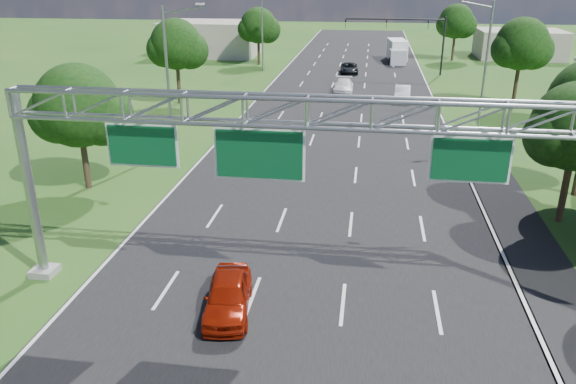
% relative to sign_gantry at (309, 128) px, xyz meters
% --- Properties ---
extents(ground, '(220.00, 220.00, 0.00)m').
position_rel_sign_gantry_xyz_m(ground, '(-0.33, 18.00, -6.89)').
color(ground, '#204F17').
rests_on(ground, ground).
extents(road, '(18.00, 180.00, 0.02)m').
position_rel_sign_gantry_xyz_m(road, '(-0.33, 18.00, -6.89)').
color(road, black).
rests_on(road, ground).
extents(road_flare, '(3.00, 30.00, 0.02)m').
position_rel_sign_gantry_xyz_m(road_flare, '(9.87, 2.00, -6.89)').
color(road_flare, black).
rests_on(road_flare, ground).
extents(sign_gantry, '(23.50, 1.00, 9.56)m').
position_rel_sign_gantry_xyz_m(sign_gantry, '(0.00, 0.00, 0.00)').
color(sign_gantry, gray).
rests_on(sign_gantry, ground).
extents(traffic_signal, '(12.21, 0.24, 7.00)m').
position_rel_sign_gantry_xyz_m(traffic_signal, '(7.15, 53.00, -1.72)').
color(traffic_signal, black).
rests_on(traffic_signal, ground).
extents(streetlight_l_near, '(2.97, 0.22, 10.16)m').
position_rel_sign_gantry_xyz_m(streetlight_l_near, '(-11.63, 18.00, -1.31)').
color(streetlight_l_near, gray).
rests_on(streetlight_l_near, ground).
extents(streetlight_l_far, '(2.97, 0.22, 10.16)m').
position_rel_sign_gantry_xyz_m(streetlight_l_far, '(-11.63, 53.00, -1.31)').
color(streetlight_l_far, gray).
rests_on(streetlight_l_far, ground).
extents(streetlight_r_mid, '(2.97, 0.22, 10.16)m').
position_rel_sign_gantry_xyz_m(streetlight_r_mid, '(10.97, 28.00, -1.31)').
color(streetlight_r_mid, gray).
rests_on(streetlight_r_mid, ground).
extents(tree_verge_la, '(5.76, 4.80, 7.40)m').
position_rel_sign_gantry_xyz_m(tree_verge_la, '(-14.25, 10.04, -2.13)').
color(tree_verge_la, '#2D2116').
rests_on(tree_verge_la, ground).
extents(tree_verge_lb, '(5.76, 4.80, 8.06)m').
position_rel_sign_gantry_xyz_m(tree_verge_lb, '(-16.25, 33.04, -1.48)').
color(tree_verge_lb, '#2D2116').
rests_on(tree_verge_lb, ground).
extents(tree_verge_lc, '(5.76, 4.80, 7.62)m').
position_rel_sign_gantry_xyz_m(tree_verge_lc, '(-13.25, 58.04, -1.92)').
color(tree_verge_lc, '#2D2116').
rests_on(tree_verge_lc, ground).
extents(tree_verge_rd, '(5.76, 4.80, 8.28)m').
position_rel_sign_gantry_xyz_m(tree_verge_rd, '(15.75, 36.04, -1.26)').
color(tree_verge_rd, '#2D2116').
rests_on(tree_verge_rd, ground).
extents(tree_verge_re, '(5.76, 4.80, 7.84)m').
position_rel_sign_gantry_xyz_m(tree_verge_re, '(13.75, 66.04, -1.70)').
color(tree_verge_re, '#2D2116').
rests_on(tree_verge_re, ground).
extents(building_left, '(14.00, 10.00, 5.00)m').
position_rel_sign_gantry_xyz_m(building_left, '(-22.33, 66.00, -4.39)').
color(building_left, '#A79A8C').
rests_on(building_left, ground).
extents(building_right, '(12.00, 9.00, 4.00)m').
position_rel_sign_gantry_xyz_m(building_right, '(23.67, 70.00, -4.89)').
color(building_right, '#A79A8C').
rests_on(building_right, ground).
extents(red_coupe, '(2.24, 4.36, 1.42)m').
position_rel_sign_gantry_xyz_m(red_coupe, '(-2.83, -1.62, -6.18)').
color(red_coupe, maroon).
rests_on(red_coupe, ground).
extents(car_queue_a, '(2.04, 4.91, 1.42)m').
position_rel_sign_gantry_xyz_m(car_queue_a, '(-0.71, 40.34, -6.18)').
color(car_queue_a, white).
rests_on(car_queue_a, ground).
extents(car_queue_b, '(2.43, 4.74, 1.28)m').
position_rel_sign_gantry_xyz_m(car_queue_b, '(-0.63, 52.56, -6.25)').
color(car_queue_b, black).
rests_on(car_queue_b, ground).
extents(car_queue_d, '(1.74, 4.42, 1.43)m').
position_rel_sign_gantry_xyz_m(car_queue_d, '(5.32, 37.35, -6.18)').
color(car_queue_d, silver).
rests_on(car_queue_d, ground).
extents(box_truck, '(2.86, 7.97, 2.94)m').
position_rel_sign_gantry_xyz_m(box_truck, '(5.65, 63.60, -5.48)').
color(box_truck, white).
rests_on(box_truck, ground).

